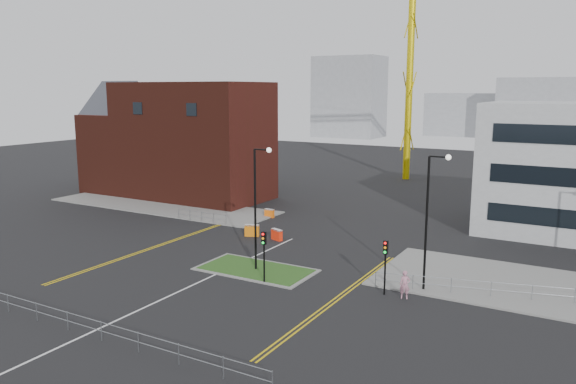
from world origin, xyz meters
TOP-DOWN VIEW (x-y plane):
  - ground at (0.00, 0.00)m, footprint 200.00×200.00m
  - pavement_left at (-20.00, 22.00)m, footprint 28.00×8.00m
  - pavement_right at (22.00, 14.00)m, footprint 24.00×10.00m
  - island_kerb at (2.00, 8.00)m, footprint 8.60×4.60m
  - grass_island at (2.00, 8.00)m, footprint 8.00×4.00m
  - brick_building at (-22.97, 28.00)m, footprint 24.20×10.07m
  - streetlamp_island at (2.22, 8.00)m, footprint 1.46×0.36m
  - streetlamp_right_near at (14.22, 10.00)m, footprint 1.46×0.36m
  - traffic_light_island at (4.00, 5.98)m, footprint 0.28×0.33m
  - traffic_light_right at (12.00, 7.98)m, footprint 0.28×0.33m
  - railing_front at (0.00, -6.00)m, footprint 24.05×0.05m
  - railing_left at (-11.00, 18.00)m, footprint 6.05×0.05m
  - railing_right at (20.50, 11.50)m, footprint 19.05×5.05m
  - centre_line at (0.00, 2.00)m, footprint 0.15×30.00m
  - yellow_left_a at (-9.00, 10.00)m, footprint 0.12×24.00m
  - yellow_left_b at (-8.70, 10.00)m, footprint 0.12×24.00m
  - yellow_right_a at (9.50, 6.00)m, footprint 0.12×20.00m
  - yellow_right_b at (9.80, 6.00)m, footprint 0.12×20.00m
  - skyline_a at (-40.00, 120.00)m, footprint 18.00×12.00m
  - skyline_b at (10.00, 130.00)m, footprint 24.00×12.00m
  - skyline_d at (-8.00, 140.00)m, footprint 30.00×12.00m
  - pedestrian at (13.36, 7.99)m, footprint 0.77×0.63m
  - barrier_left at (-6.29, 23.29)m, footprint 1.08×0.43m
  - barrier_mid at (-3.64, 16.00)m, footprint 1.36×0.90m
  - barrier_right at (-1.00, 16.00)m, footprint 1.24×0.79m

SIDE VIEW (x-z plane):
  - ground at x=0.00m, z-range 0.00..0.00m
  - centre_line at x=0.00m, z-range 0.00..0.01m
  - yellow_left_a at x=-9.00m, z-range 0.00..0.01m
  - yellow_left_b at x=-8.70m, z-range 0.00..0.01m
  - yellow_right_a at x=9.50m, z-range 0.00..0.01m
  - yellow_right_b at x=9.80m, z-range 0.00..0.01m
  - island_kerb at x=2.00m, z-range 0.00..0.08m
  - pavement_left at x=-20.00m, z-range 0.00..0.12m
  - pavement_right at x=22.00m, z-range 0.00..0.12m
  - grass_island at x=2.00m, z-range 0.00..0.12m
  - barrier_left at x=-6.29m, z-range 0.04..0.93m
  - barrier_right at x=-1.00m, z-range 0.04..1.03m
  - barrier_mid at x=-3.64m, z-range 0.05..1.13m
  - railing_left at x=-11.00m, z-range 0.19..1.29m
  - railing_right at x=20.50m, z-range 0.23..1.33m
  - railing_front at x=0.00m, z-range 0.23..1.33m
  - pedestrian at x=13.36m, z-range 0.00..1.83m
  - traffic_light_island at x=4.00m, z-range 0.74..4.39m
  - traffic_light_right at x=12.00m, z-range 0.74..4.39m
  - streetlamp_island at x=2.22m, z-range 0.82..10.00m
  - streetlamp_right_near at x=14.22m, z-range 0.82..10.00m
  - skyline_d at x=-8.00m, z-range 0.00..12.00m
  - brick_building at x=-22.97m, z-range -0.27..13.97m
  - skyline_b at x=10.00m, z-range 0.00..16.00m
  - skyline_a at x=-40.00m, z-range 0.00..22.00m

